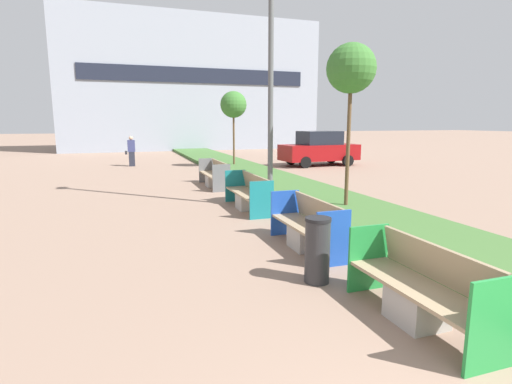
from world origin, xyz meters
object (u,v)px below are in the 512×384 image
at_px(bench_grey_frame, 215,176).
at_px(street_lamp_post, 271,23).
at_px(bench_blue_frame, 308,229).
at_px(bench_teal_frame, 249,196).
at_px(bench_green_frame, 420,293).
at_px(sapling_tree_near, 351,70).
at_px(sapling_tree_far, 233,105).
at_px(litter_bin, 317,250).
at_px(pedestrian_walking, 131,151).
at_px(parked_car_distant, 319,149).

distance_m(bench_grey_frame, street_lamp_post, 6.10).
height_order(bench_blue_frame, bench_teal_frame, same).
distance_m(bench_green_frame, sapling_tree_near, 6.82).
distance_m(sapling_tree_near, sapling_tree_far, 10.92).
height_order(bench_green_frame, litter_bin, litter_bin).
distance_m(bench_green_frame, street_lamp_post, 7.97).
relative_size(bench_teal_frame, bench_grey_frame, 0.98).
relative_size(bench_green_frame, bench_teal_frame, 0.86).
height_order(litter_bin, pedestrian_walking, pedestrian_walking).
bearing_deg(litter_bin, bench_grey_frame, 86.37).
bearing_deg(pedestrian_walking, bench_teal_frame, -77.70).
distance_m(bench_blue_frame, pedestrian_walking, 16.05).
relative_size(litter_bin, sapling_tree_far, 0.25).
relative_size(bench_green_frame, street_lamp_post, 0.23).
bearing_deg(street_lamp_post, bench_blue_frame, -99.70).
bearing_deg(bench_blue_frame, litter_bin, -111.19).
xyz_separation_m(bench_grey_frame, sapling_tree_near, (2.36, -5.17, 3.26)).
height_order(bench_green_frame, bench_teal_frame, same).
xyz_separation_m(sapling_tree_far, pedestrian_walking, (-5.02, 2.38, -2.39)).
distance_m(bench_blue_frame, bench_teal_frame, 3.62).
bearing_deg(litter_bin, bench_blue_frame, 68.81).
height_order(bench_blue_frame, litter_bin, litter_bin).
bearing_deg(bench_teal_frame, bench_blue_frame, -90.06).
height_order(bench_teal_frame, bench_grey_frame, same).
bearing_deg(street_lamp_post, litter_bin, -103.20).
bearing_deg(litter_bin, bench_green_frame, -68.70).
relative_size(bench_teal_frame, sapling_tree_near, 0.55).
bearing_deg(parked_car_distant, street_lamp_post, -128.22).
bearing_deg(parked_car_distant, pedestrian_walking, 159.52).
bearing_deg(parked_car_distant, bench_blue_frame, -122.26).
relative_size(litter_bin, parked_car_distant, 0.23).
xyz_separation_m(bench_teal_frame, litter_bin, (-0.58, -5.12, 0.12)).
bearing_deg(bench_blue_frame, bench_green_frame, -90.00).
bearing_deg(sapling_tree_far, pedestrian_walking, 154.58).
distance_m(bench_teal_frame, parked_car_distant, 11.65).
bearing_deg(bench_grey_frame, bench_teal_frame, -90.01).
bearing_deg(litter_bin, sapling_tree_near, 53.75).
relative_size(street_lamp_post, sapling_tree_near, 2.08).
bearing_deg(litter_bin, bench_teal_frame, 83.51).
bearing_deg(sapling_tree_near, litter_bin, -126.25).
xyz_separation_m(bench_teal_frame, sapling_tree_far, (2.36, 9.81, 2.82)).
height_order(bench_grey_frame, parked_car_distant, parked_car_distant).
xyz_separation_m(bench_blue_frame, sapling_tree_far, (2.36, 13.43, 2.83)).
relative_size(bench_blue_frame, litter_bin, 2.09).
bearing_deg(pedestrian_walking, street_lamp_post, -75.05).
distance_m(bench_grey_frame, litter_bin, 9.20).
xyz_separation_m(bench_blue_frame, litter_bin, (-0.58, -1.49, 0.13)).
height_order(bench_blue_frame, street_lamp_post, street_lamp_post).
distance_m(street_lamp_post, parked_car_distant, 11.97).
xyz_separation_m(litter_bin, street_lamp_post, (1.19, 5.08, 4.36)).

